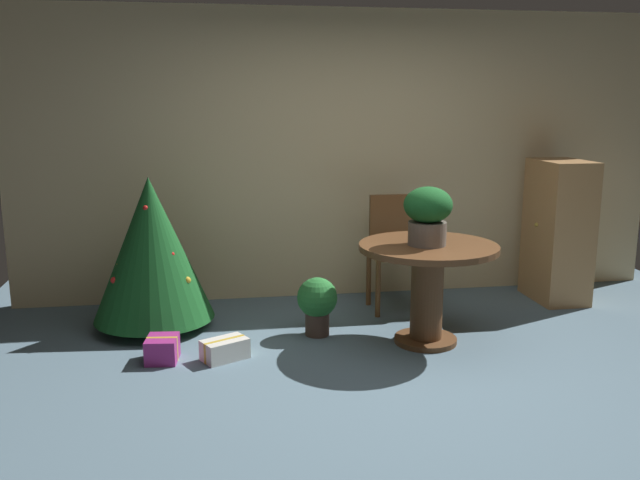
{
  "coord_description": "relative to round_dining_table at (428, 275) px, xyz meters",
  "views": [
    {
      "loc": [
        -1.22,
        -3.89,
        1.81
      ],
      "look_at": [
        -0.52,
        0.42,
        0.9
      ],
      "focal_mm": 37.81,
      "sensor_mm": 36.0,
      "label": 1
    }
  ],
  "objects": [
    {
      "name": "gift_box_purple",
      "position": [
        -1.95,
        -0.06,
        -0.44
      ],
      "size": [
        0.24,
        0.27,
        0.17
      ],
      "color": "#9E287A",
      "rests_on": "ground_plane"
    },
    {
      "name": "ground_plane",
      "position": [
        -0.34,
        -0.77,
        -0.53
      ],
      "size": [
        6.6,
        6.6,
        0.0
      ],
      "primitive_type": "plane",
      "color": "slate"
    },
    {
      "name": "holiday_tree",
      "position": [
        -2.05,
        0.68,
        0.12
      ],
      "size": [
        0.95,
        0.95,
        1.22
      ],
      "color": "brown",
      "rests_on": "ground_plane"
    },
    {
      "name": "back_wall_panel",
      "position": [
        -0.34,
        1.43,
        0.77
      ],
      "size": [
        6.0,
        0.1,
        2.6
      ],
      "primitive_type": "cube",
      "color": "beige",
      "rests_on": "ground_plane"
    },
    {
      "name": "wooden_chair_far",
      "position": [
        0.0,
        0.9,
        0.04
      ],
      "size": [
        0.47,
        0.39,
        0.99
      ],
      "color": "brown",
      "rests_on": "ground_plane"
    },
    {
      "name": "flower_vase",
      "position": [
        -0.02,
        -0.03,
        0.47
      ],
      "size": [
        0.35,
        0.35,
        0.43
      ],
      "color": "#665B51",
      "rests_on": "round_dining_table"
    },
    {
      "name": "gift_box_cream",
      "position": [
        -1.51,
        -0.1,
        -0.45
      ],
      "size": [
        0.36,
        0.31,
        0.15
      ],
      "color": "silver",
      "rests_on": "ground_plane"
    },
    {
      "name": "round_dining_table",
      "position": [
        0.0,
        0.0,
        0.0
      ],
      "size": [
        1.03,
        1.03,
        0.76
      ],
      "color": "brown",
      "rests_on": "ground_plane"
    },
    {
      "name": "potted_plant",
      "position": [
        -0.79,
        0.3,
        -0.26
      ],
      "size": [
        0.31,
        0.31,
        0.46
      ],
      "color": "#4C382D",
      "rests_on": "ground_plane"
    },
    {
      "name": "wooden_cabinet",
      "position": [
        1.52,
        0.9,
        0.11
      ],
      "size": [
        0.44,
        0.62,
        1.28
      ],
      "color": "#B27F4C",
      "rests_on": "ground_plane"
    }
  ]
}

